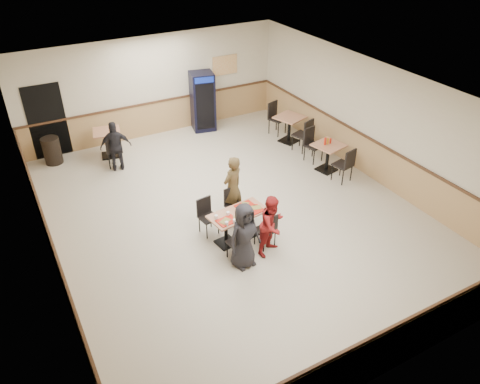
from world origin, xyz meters
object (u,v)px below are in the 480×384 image
main_table (238,221)px  back_table (108,139)px  diner_woman_left (244,236)px  lone_diner (116,146)px  side_table_far (289,125)px  pepsi_cooler (203,101)px  diner_man_opposite (233,188)px  side_table_near (328,153)px  trash_bin (52,151)px  diner_woman_right (272,225)px

main_table → back_table: size_ratio=1.51×
diner_woman_left → lone_diner: diner_woman_left is taller
diner_woman_left → back_table: diner_woman_left is taller
main_table → side_table_far: side_table_far is taller
diner_woman_left → pepsi_cooler: size_ratio=0.79×
diner_woman_left → diner_man_opposite: diner_man_opposite is taller
diner_woman_left → pepsi_cooler: 6.63m
main_table → side_table_near: 3.82m
side_table_far → back_table: (-4.99, 1.69, -0.02)m
main_table → side_table_near: (3.53, 1.46, 0.07)m
main_table → lone_diner: bearing=100.8°
diner_woman_left → trash_bin: 6.76m
main_table → diner_woman_right: 0.85m
side_table_far → back_table: 5.27m
back_table → trash_bin: 1.52m
main_table → pepsi_cooler: pepsi_cooler is taller
diner_man_opposite → trash_bin: diner_man_opposite is taller
diner_woman_left → diner_man_opposite: 1.71m
back_table → main_table: bearing=-74.9°
diner_woman_right → back_table: 6.08m
diner_man_opposite → pepsi_cooler: 4.91m
back_table → trash_bin: size_ratio=1.16×
diner_man_opposite → pepsi_cooler: bearing=-128.6°
diner_woman_left → pepsi_cooler: (2.06, 6.30, 0.20)m
diner_woman_right → pepsi_cooler: pepsi_cooler is taller
diner_woman_right → side_table_near: (3.12, 2.17, -0.16)m
back_table → lone_diner: bearing=-90.0°
diner_woman_left → side_table_near: bearing=22.9°
diner_woman_right → diner_man_opposite: bearing=71.7°
pepsi_cooler → trash_bin: pepsi_cooler is taller
pepsi_cooler → trash_bin: 4.64m
trash_bin → diner_man_opposite: bearing=-55.9°
side_table_near → side_table_far: (0.09, 1.96, 0.02)m
lone_diner → side_table_near: size_ratio=1.63×
back_table → diner_woman_left: bearing=-79.7°
side_table_far → diner_man_opposite: bearing=-141.7°
lone_diner → pepsi_cooler: bearing=-145.6°
lone_diner → side_table_far: 5.06m
side_table_near → back_table: bearing=143.4°
side_table_near → lone_diner: bearing=150.7°
diner_woman_left → back_table: bearing=92.7°
lone_diner → trash_bin: bearing=-27.8°
diner_woman_left → back_table: size_ratio=1.64×
pepsi_cooler → trash_bin: (-4.61, -0.04, -0.53)m
back_table → pepsi_cooler: pepsi_cooler is taller
trash_bin → lone_diner: bearing=-40.0°
diner_woman_left → diner_woman_right: (0.71, 0.09, -0.05)m
main_table → diner_man_opposite: 0.91m
lone_diner → trash_bin: (-1.47, 1.24, -0.32)m
side_table_near → side_table_far: size_ratio=0.90×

